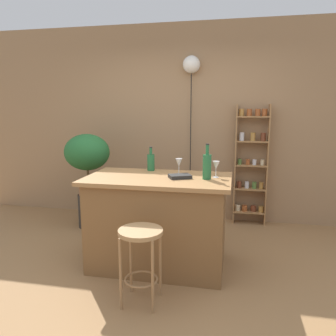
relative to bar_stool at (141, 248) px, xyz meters
The scene contains 13 objects.
ground 0.63m from the bar_stool, 92.14° to the left, with size 12.00×12.00×0.00m, color olive.
back_wall 2.51m from the bar_stool, 90.36° to the left, with size 6.40×0.10×2.80m, color #997551.
kitchen_counter 0.69m from the bar_stool, 91.21° to the left, with size 1.45×0.83×0.94m.
bar_stool is the anchor object (origin of this frame).
spice_shelf 2.42m from the bar_stool, 66.44° to the left, with size 0.45×0.16×1.67m.
plant_stool 2.03m from the bar_stool, 126.92° to the left, with size 0.30×0.30×0.46m, color #2D2823.
potted_plant 2.08m from the bar_stool, 126.92° to the left, with size 0.61×0.55×0.83m.
bottle_soda_blue 1.02m from the bar_stool, 55.39° to the left, with size 0.08×0.08×0.35m.
bottle_vinegar 1.17m from the bar_stool, 99.63° to the left, with size 0.08×0.08×0.26m.
wine_glass_left 1.06m from the bar_stool, 79.44° to the left, with size 0.07×0.07×0.16m.
wine_glass_center 1.12m from the bar_stool, 54.76° to the left, with size 0.07×0.07×0.16m.
cookbook 0.85m from the bar_stool, 72.89° to the left, with size 0.21×0.15×0.04m, color black.
pendant_globe_light 2.81m from the bar_stool, 87.42° to the left, with size 0.24×0.24×2.34m.
Camera 1 is at (0.75, -2.85, 1.61)m, focal length 35.20 mm.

